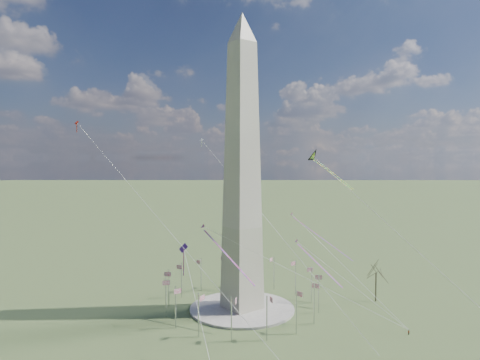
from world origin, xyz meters
TOP-DOWN VIEW (x-y plane):
  - ground at (0.00, 0.00)m, footprint 2000.00×2000.00m
  - plaza at (0.00, 0.00)m, footprint 36.00×36.00m
  - washington_monument at (0.00, 0.00)m, footprint 15.56×15.56m
  - flagpole_ring at (-0.00, -0.00)m, footprint 54.40×54.40m
  - tree_near at (43.76, -23.29)m, footprint 8.96×8.96m
  - person_centre at (25.77, -46.94)m, footprint 0.92×0.43m
  - kite_delta_black at (38.76, 2.04)m, footprint 9.22×19.39m
  - kite_diamond_purple at (-22.30, 1.34)m, footprint 2.16×3.42m
  - kite_streamer_left at (25.61, -8.38)m, footprint 10.84×21.87m
  - kite_streamer_mid at (-11.34, -2.53)m, footprint 4.83×23.77m
  - kite_streamer_right at (29.20, -5.21)m, footprint 3.35×21.47m
  - kite_small_red at (-42.74, 38.53)m, footprint 1.10×1.70m
  - kite_small_white at (12.74, 44.91)m, footprint 1.07×1.60m

SIDE VIEW (x-z plane):
  - ground at x=0.00m, z-range 0.00..0.00m
  - plaza at x=0.00m, z-range 0.00..0.80m
  - person_centre at x=25.77m, z-range 0.00..1.53m
  - flagpole_ring at x=0.00m, z-range 0.77..13.77m
  - tree_near at x=43.76m, z-range 3.34..19.02m
  - kite_streamer_right at x=29.20m, z-range 7.69..22.43m
  - kite_diamond_purple at x=-22.30m, z-range 17.86..28.49m
  - kite_streamer_mid at x=-11.34m, z-range 15.87..32.24m
  - kite_streamer_left at x=25.61m, z-range 18.07..34.12m
  - washington_monument at x=0.00m, z-range -2.05..97.95m
  - kite_delta_black at x=38.76m, z-range 44.14..59.93m
  - kite_small_white at x=12.74m, z-range 57.74..61.69m
  - kite_small_red at x=-42.74m, z-range 62.01..66.16m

